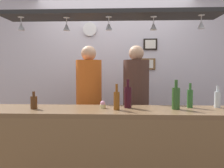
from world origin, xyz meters
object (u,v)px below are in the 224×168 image
at_px(bottle_soda_clear, 217,99).
at_px(picture_frame_upper_small, 150,44).
at_px(bottle_beer_green_import, 190,98).
at_px(bottle_beer_amber_tall, 117,100).
at_px(bottle_wine_dark_red, 128,97).
at_px(bottle_beer_brown_stubby, 34,102).
at_px(picture_frame_lower_pair, 146,64).
at_px(wall_clock, 90,29).
at_px(person_left_orange_shirt, 89,96).
at_px(cupcake, 103,105).
at_px(bottle_champagne_green, 176,98).
at_px(person_middle_brown_shirt, 136,96).

height_order(bottle_soda_clear, picture_frame_upper_small, picture_frame_upper_small).
height_order(bottle_beer_green_import, bottle_beer_amber_tall, same).
bearing_deg(bottle_wine_dark_red, bottle_beer_brown_stubby, -173.51).
relative_size(picture_frame_lower_pair, wall_clock, 1.36).
distance_m(person_left_orange_shirt, bottle_beer_brown_stubby, 0.86).
height_order(bottle_wine_dark_red, cupcake, bottle_wine_dark_red).
height_order(bottle_champagne_green, picture_frame_lower_pair, picture_frame_lower_pair).
height_order(bottle_champagne_green, bottle_beer_amber_tall, bottle_champagne_green).
bearing_deg(picture_frame_upper_small, person_middle_brown_shirt, -110.74).
bearing_deg(picture_frame_upper_small, bottle_soda_clear, -66.03).
height_order(bottle_champagne_green, bottle_beer_green_import, bottle_champagne_green).
relative_size(person_middle_brown_shirt, bottle_beer_green_import, 6.49).
bearing_deg(cupcake, picture_frame_lower_pair, 66.70).
xyz_separation_m(bottle_beer_green_import, bottle_beer_brown_stubby, (-1.62, -0.15, -0.03)).
distance_m(person_middle_brown_shirt, bottle_beer_green_import, 0.79).
xyz_separation_m(bottle_wine_dark_red, wall_clock, (-0.59, 1.31, 0.94)).
distance_m(bottle_beer_green_import, bottle_wine_dark_red, 0.66).
xyz_separation_m(bottle_beer_amber_tall, picture_frame_upper_small, (0.51, 1.45, 0.71)).
relative_size(bottle_beer_brown_stubby, picture_frame_upper_small, 0.82).
relative_size(person_left_orange_shirt, bottle_soda_clear, 7.33).
relative_size(person_middle_brown_shirt, cupcake, 21.62).
bearing_deg(cupcake, bottle_soda_clear, 4.82).
bearing_deg(person_middle_brown_shirt, cupcake, -120.45).
bearing_deg(person_middle_brown_shirt, person_left_orange_shirt, -180.00).
bearing_deg(picture_frame_lower_pair, bottle_beer_green_import, -75.44).
bearing_deg(picture_frame_upper_small, cupcake, -115.61).
relative_size(bottle_soda_clear, bottle_beer_amber_tall, 0.88).
height_order(picture_frame_lower_pair, wall_clock, wall_clock).
height_order(person_middle_brown_shirt, wall_clock, wall_clock).
bearing_deg(bottle_beer_green_import, picture_frame_upper_small, 101.75).
height_order(cupcake, wall_clock, wall_clock).
distance_m(picture_frame_lower_pair, wall_clock, 1.07).
xyz_separation_m(bottle_champagne_green, wall_clock, (-1.07, 1.38, 0.93)).
bearing_deg(wall_clock, cupcake, -76.50).
relative_size(bottle_champagne_green, bottle_beer_brown_stubby, 1.67).
distance_m(bottle_beer_green_import, picture_frame_upper_small, 1.49).
relative_size(bottle_soda_clear, wall_clock, 1.05).
height_order(bottle_wine_dark_red, wall_clock, wall_clock).
distance_m(person_middle_brown_shirt, bottle_beer_brown_stubby, 1.31).
height_order(person_left_orange_shirt, bottle_soda_clear, person_left_orange_shirt).
distance_m(bottle_champagne_green, picture_frame_upper_small, 1.55).
height_order(bottle_beer_amber_tall, cupcake, bottle_beer_amber_tall).
bearing_deg(bottle_wine_dark_red, person_left_orange_shirt, 129.42).
distance_m(bottle_soda_clear, bottle_beer_amber_tall, 1.08).
relative_size(bottle_champagne_green, picture_frame_upper_small, 1.36).
relative_size(person_middle_brown_shirt, picture_frame_upper_small, 7.67).
distance_m(bottle_champagne_green, bottle_soda_clear, 0.48).
relative_size(person_left_orange_shirt, bottle_beer_amber_tall, 6.48).
height_order(person_left_orange_shirt, cupcake, person_left_orange_shirt).
bearing_deg(person_middle_brown_shirt, picture_frame_upper_small, 69.26).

